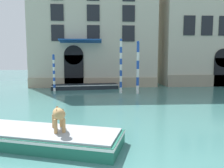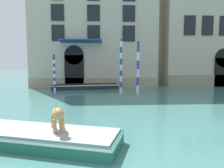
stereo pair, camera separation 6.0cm
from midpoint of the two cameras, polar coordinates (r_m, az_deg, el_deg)
palazzo_left at (r=26.03m, az=-4.60°, el=15.72°), size 13.44×7.40×14.27m
palazzo_right at (r=29.69m, az=24.71°, el=19.10°), size 11.86×6.13×19.46m
boat_foreground at (r=8.28m, az=-20.97°, el=-12.45°), size 6.72×3.60×0.52m
dog_on_deck at (r=7.54m, az=-13.77°, el=-7.76°), size 0.61×1.24×0.85m
boat_moored_near_palazzo at (r=21.67m, az=-6.87°, el=-0.64°), size 6.56×2.21×0.48m
mooring_pole_0 at (r=18.54m, az=6.89°, el=4.32°), size 0.24×0.24×4.44m
mooring_pole_1 at (r=18.83m, az=2.47°, el=4.75°), size 0.23×0.23×4.67m
mooring_pole_2 at (r=20.58m, az=-14.78°, el=2.88°), size 0.22×0.22×3.38m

